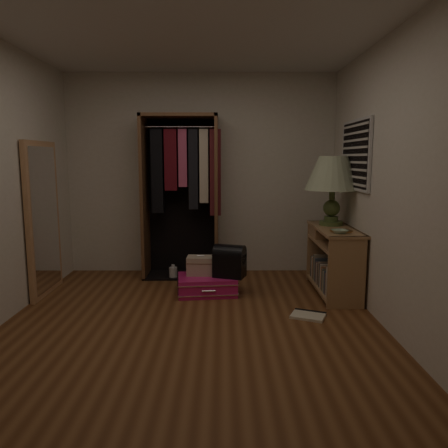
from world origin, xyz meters
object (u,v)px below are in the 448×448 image
at_px(table_lamp, 333,175).
at_px(white_jug, 173,273).
at_px(black_bag, 230,260).
at_px(floor_mirror, 43,219).
at_px(pink_suitcase, 207,285).
at_px(console_bookshelf, 333,258).
at_px(open_wardrobe, 183,183).
at_px(train_case, 201,265).

relative_size(table_lamp, white_jug, 4.39).
bearing_deg(white_jug, black_bag, -42.41).
height_order(floor_mirror, pink_suitcase, floor_mirror).
xyz_separation_m(console_bookshelf, black_bag, (-1.17, -0.09, -0.00)).
xyz_separation_m(open_wardrobe, pink_suitcase, (0.33, -0.79, -1.10)).
distance_m(open_wardrobe, train_case, 1.18).
xyz_separation_m(pink_suitcase, white_jug, (-0.45, 0.62, -0.02)).
xyz_separation_m(console_bookshelf, floor_mirror, (-3.24, -0.04, 0.46)).
distance_m(console_bookshelf, table_lamp, 0.95).
relative_size(pink_suitcase, white_jug, 3.95).
distance_m(floor_mirror, train_case, 1.82).
relative_size(console_bookshelf, white_jug, 6.23).
bearing_deg(floor_mirror, black_bag, -1.26).
distance_m(open_wardrobe, floor_mirror, 1.70).
bearing_deg(white_jug, floor_mirror, -156.17).
relative_size(floor_mirror, pink_suitcase, 2.40).
bearing_deg(floor_mirror, console_bookshelf, 0.76).
relative_size(train_case, black_bag, 0.82).
bearing_deg(white_jug, train_case, -55.45).
bearing_deg(table_lamp, white_jug, 168.15).
bearing_deg(open_wardrobe, black_bag, -54.26).
height_order(pink_suitcase, table_lamp, table_lamp).
xyz_separation_m(table_lamp, white_jug, (-1.88, 0.40, -1.25)).
xyz_separation_m(open_wardrobe, table_lamp, (1.77, -0.57, 0.12)).
height_order(console_bookshelf, pink_suitcase, console_bookshelf).
distance_m(floor_mirror, pink_suitcase, 1.96).
distance_m(floor_mirror, white_jug, 1.67).
distance_m(train_case, white_jug, 0.71).
bearing_deg(train_case, table_lamp, 8.58).
xyz_separation_m(floor_mirror, white_jug, (1.36, 0.60, -0.77)).
bearing_deg(console_bookshelf, black_bag, -175.70).
height_order(floor_mirror, train_case, floor_mirror).
relative_size(floor_mirror, black_bag, 4.37).
xyz_separation_m(open_wardrobe, black_bag, (0.59, -0.82, -0.81)).
bearing_deg(black_bag, white_jug, 156.59).
distance_m(floor_mirror, black_bag, 2.12).
bearing_deg(black_bag, train_case, -177.15).
relative_size(floor_mirror, table_lamp, 2.16).
height_order(floor_mirror, black_bag, floor_mirror).
xyz_separation_m(train_case, white_jug, (-0.38, 0.55, -0.23)).
bearing_deg(console_bookshelf, pink_suitcase, -177.48).
bearing_deg(pink_suitcase, white_jug, 120.12).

